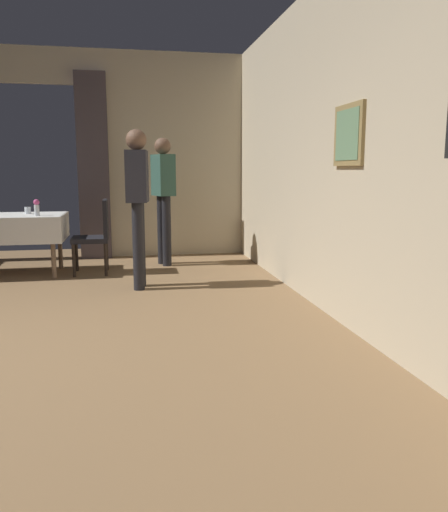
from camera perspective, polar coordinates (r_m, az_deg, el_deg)
name	(u,v)px	position (r m, az deg, el deg)	size (l,w,h in m)	color
wall_right	(369,142)	(4.14, 15.80, 12.07)	(0.16, 8.40, 3.00)	beige
wall_back	(27,154)	(8.01, -20.99, 10.54)	(6.40, 0.27, 3.00)	beige
dining_table_mid	(6,223)	(6.88, -23.03, 3.35)	(1.40, 0.89, 0.75)	#7A604C
chair_mid_right	(97,233)	(6.64, -13.95, 2.51)	(0.44, 0.44, 0.93)	black
flower_vase_mid	(37,207)	(6.56, -20.07, 5.14)	(0.07, 0.07, 0.20)	silver
glass_mid_d	(28,210)	(6.93, -20.93, 4.75)	(0.08, 0.08, 0.09)	silver
person_waiter_by_doorway	(163,190)	(7.05, -6.74, 7.26)	(0.32, 0.41, 1.72)	black
person_diner_standing_aside	(138,195)	(5.66, -9.56, 6.66)	(0.26, 0.38, 1.72)	black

